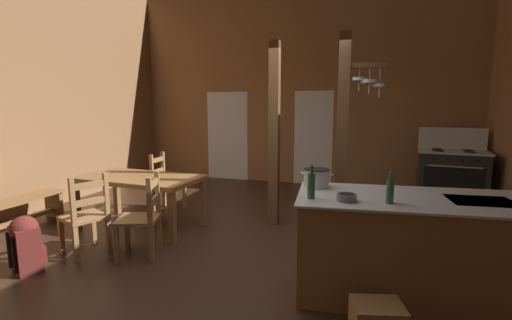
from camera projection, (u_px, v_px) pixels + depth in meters
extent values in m
cube|color=#382316|center=(236.00, 254.00, 4.23)|extent=(8.15, 8.75, 0.10)
cube|color=#93663F|center=(298.00, 87.00, 7.73)|extent=(8.15, 0.14, 4.26)
cube|color=white|center=(227.00, 136.00, 8.30)|extent=(1.00, 0.01, 2.05)
cube|color=white|center=(313.00, 138.00, 7.72)|extent=(0.84, 0.01, 2.05)
cube|color=olive|center=(418.00, 248.00, 3.16)|extent=(2.17, 1.09, 0.89)
cube|color=silver|center=(422.00, 199.00, 3.09)|extent=(2.24, 1.15, 0.02)
cube|color=black|center=(482.00, 201.00, 2.99)|extent=(0.55, 0.45, 0.00)
cube|color=black|center=(406.00, 269.00, 3.63)|extent=(1.99, 0.22, 0.10)
cube|color=#292929|center=(451.00, 177.00, 6.36)|extent=(1.18, 0.88, 0.90)
cube|color=black|center=(453.00, 183.00, 6.02)|extent=(0.93, 0.12, 0.52)
cylinder|color=silver|center=(455.00, 167.00, 5.95)|extent=(0.82, 0.12, 0.02)
cube|color=silver|center=(453.00, 151.00, 6.29)|extent=(1.23, 0.93, 0.03)
cube|color=silver|center=(452.00, 138.00, 6.59)|extent=(1.14, 0.17, 0.40)
cylinder|color=black|center=(470.00, 152.00, 6.05)|extent=(0.22, 0.22, 0.01)
cylinder|color=black|center=(438.00, 151.00, 6.25)|extent=(0.22, 0.22, 0.01)
cylinder|color=black|center=(468.00, 150.00, 6.33)|extent=(0.22, 0.22, 0.01)
cylinder|color=black|center=(437.00, 149.00, 6.52)|extent=(0.22, 0.22, 0.01)
cylinder|color=black|center=(478.00, 161.00, 5.81)|extent=(0.05, 0.03, 0.04)
cylinder|color=black|center=(463.00, 160.00, 5.90)|extent=(0.05, 0.03, 0.04)
cylinder|color=black|center=(448.00, 159.00, 5.99)|extent=(0.05, 0.03, 0.04)
cylinder|color=black|center=(433.00, 159.00, 6.07)|extent=(0.05, 0.03, 0.04)
cube|color=brown|center=(342.00, 139.00, 4.45)|extent=(0.15, 0.15, 2.61)
cube|color=brown|center=(362.00, 65.00, 4.27)|extent=(0.56, 0.12, 0.06)
cylinder|color=silver|center=(359.00, 71.00, 4.29)|extent=(0.01, 0.01, 0.14)
cylinder|color=silver|center=(359.00, 79.00, 4.30)|extent=(0.20, 0.20, 0.04)
cylinder|color=silver|center=(359.00, 86.00, 4.31)|extent=(0.02, 0.02, 0.14)
cylinder|color=silver|center=(370.00, 72.00, 4.26)|extent=(0.01, 0.01, 0.17)
cylinder|color=silver|center=(369.00, 81.00, 4.28)|extent=(0.24, 0.24, 0.04)
cylinder|color=silver|center=(369.00, 88.00, 4.29)|extent=(0.02, 0.02, 0.14)
cylinder|color=silver|center=(380.00, 74.00, 4.24)|extent=(0.01, 0.01, 0.22)
cylinder|color=silver|center=(380.00, 85.00, 4.26)|extent=(0.18, 0.18, 0.04)
cylinder|color=silver|center=(379.00, 92.00, 4.27)|extent=(0.02, 0.02, 0.14)
cube|color=brown|center=(274.00, 135.00, 5.02)|extent=(0.14, 0.14, 2.61)
cube|color=#9E7044|center=(378.00, 306.00, 2.53)|extent=(0.42, 0.36, 0.04)
cube|color=olive|center=(140.00, 178.00, 4.94)|extent=(1.76, 1.02, 0.06)
cube|color=olive|center=(117.00, 193.00, 5.64)|extent=(0.09, 0.09, 0.68)
cube|color=olive|center=(203.00, 202.00, 5.07)|extent=(0.09, 0.09, 0.68)
cube|color=olive|center=(76.00, 205.00, 4.92)|extent=(0.09, 0.09, 0.68)
cube|color=olive|center=(172.00, 218.00, 4.35)|extent=(0.09, 0.09, 0.68)
cube|color=#9E7044|center=(169.00, 185.00, 5.83)|extent=(0.47, 0.47, 0.04)
cube|color=#9E7044|center=(184.00, 196.00, 6.00)|extent=(0.05, 0.05, 0.41)
cube|color=#9E7044|center=(174.00, 201.00, 5.63)|extent=(0.05, 0.05, 0.41)
cube|color=#9E7044|center=(164.00, 179.00, 6.05)|extent=(0.05, 0.05, 0.95)
cube|color=#9E7044|center=(152.00, 184.00, 5.68)|extent=(0.05, 0.05, 0.95)
cube|color=#9E7044|center=(157.00, 160.00, 5.81)|extent=(0.06, 0.38, 0.07)
cube|color=#9E7044|center=(158.00, 171.00, 5.84)|extent=(0.06, 0.38, 0.07)
cube|color=#9E7044|center=(84.00, 217.00, 4.11)|extent=(0.58, 0.58, 0.04)
cube|color=#9E7044|center=(61.00, 236.00, 4.12)|extent=(0.07, 0.07, 0.41)
cube|color=#9E7044|center=(94.00, 228.00, 4.41)|extent=(0.07, 0.07, 0.41)
cube|color=#9E7044|center=(74.00, 221.00, 3.84)|extent=(0.07, 0.07, 0.95)
cube|color=#9E7044|center=(107.00, 213.00, 4.13)|extent=(0.07, 0.07, 0.95)
cube|color=#9E7044|center=(89.00, 185.00, 3.93)|extent=(0.18, 0.36, 0.07)
cube|color=#9E7044|center=(90.00, 202.00, 3.96)|extent=(0.18, 0.36, 0.07)
cube|color=#9E7044|center=(138.00, 219.00, 4.03)|extent=(0.56, 0.56, 0.04)
cube|color=#9E7044|center=(116.00, 245.00, 3.87)|extent=(0.06, 0.06, 0.41)
cube|color=#9E7044|center=(127.00, 232.00, 4.24)|extent=(0.06, 0.06, 0.41)
cube|color=#9E7044|center=(150.00, 220.00, 3.85)|extent=(0.06, 0.06, 0.95)
cube|color=#9E7044|center=(158.00, 210.00, 4.22)|extent=(0.06, 0.06, 0.95)
cube|color=#9E7044|center=(153.00, 184.00, 3.98)|extent=(0.16, 0.37, 0.07)
cube|color=#9E7044|center=(154.00, 200.00, 4.01)|extent=(0.16, 0.37, 0.07)
cube|color=olive|center=(19.00, 200.00, 4.92)|extent=(0.38, 1.25, 0.04)
cube|color=olive|center=(54.00, 204.00, 5.49)|extent=(0.31, 0.06, 0.40)
cube|color=olive|center=(21.00, 220.00, 4.97)|extent=(0.07, 1.05, 0.06)
cube|color=maroon|center=(26.00, 249.00, 3.66)|extent=(0.38, 0.34, 0.48)
cube|color=maroon|center=(41.00, 252.00, 3.76)|extent=(0.23, 0.15, 0.17)
cylinder|color=black|center=(9.00, 250.00, 3.63)|extent=(0.05, 0.05, 0.38)
cylinder|color=black|center=(14.00, 255.00, 3.50)|extent=(0.05, 0.05, 0.38)
sphere|color=maroon|center=(24.00, 229.00, 3.63)|extent=(0.36, 0.36, 0.27)
cylinder|color=silver|center=(316.00, 178.00, 3.50)|extent=(0.25, 0.25, 0.17)
cylinder|color=black|center=(317.00, 169.00, 3.48)|extent=(0.26, 0.26, 0.01)
cylinder|color=silver|center=(303.00, 173.00, 3.53)|extent=(0.05, 0.02, 0.02)
cylinder|color=silver|center=(331.00, 175.00, 3.45)|extent=(0.05, 0.02, 0.02)
cylinder|color=slate|center=(347.00, 197.00, 2.99)|extent=(0.17, 0.17, 0.06)
cylinder|color=black|center=(347.00, 194.00, 2.98)|extent=(0.14, 0.14, 0.00)
cylinder|color=#2D5638|center=(311.00, 186.00, 3.06)|extent=(0.07, 0.07, 0.22)
cylinder|color=#2D5638|center=(312.00, 169.00, 3.04)|extent=(0.03, 0.03, 0.08)
cylinder|color=#2D5638|center=(390.00, 192.00, 2.90)|extent=(0.06, 0.06, 0.20)
cylinder|color=#2D5638|center=(391.00, 176.00, 2.88)|extent=(0.02, 0.02, 0.07)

